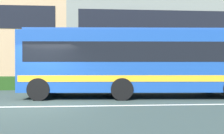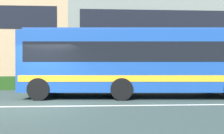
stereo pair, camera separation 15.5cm
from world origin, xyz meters
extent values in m
plane|color=#33433E|center=(0.00, 0.00, 0.00)|extent=(160.00, 160.00, 0.00)
cube|color=silver|center=(0.00, 0.00, 0.00)|extent=(60.00, 0.16, 0.01)
cube|color=#234817|center=(-3.66, 6.15, 0.41)|extent=(14.12, 1.10, 0.82)
cube|color=gray|center=(12.51, 16.13, 4.70)|extent=(25.37, 11.42, 9.41)
cube|color=black|center=(12.51, 10.40, 5.46)|extent=(23.34, 0.04, 1.88)
cube|color=#1B4796|center=(4.26, 2.41, 1.75)|extent=(10.80, 3.15, 2.79)
cube|color=black|center=(4.26, 2.41, 2.17)|extent=(10.16, 3.13, 0.89)
cube|color=gold|center=(4.26, 2.41, 0.98)|extent=(10.59, 3.16, 0.28)
cube|color=#214B92|center=(4.26, 2.41, 3.20)|extent=(10.35, 2.71, 0.12)
cylinder|color=black|center=(8.65, 3.36, 0.50)|extent=(1.01, 0.33, 1.00)
cylinder|color=black|center=(3.67, 3.63, 0.50)|extent=(1.01, 0.33, 1.00)
cylinder|color=black|center=(3.54, 1.26, 0.50)|extent=(1.01, 0.33, 1.00)
cylinder|color=black|center=(-0.01, 3.83, 0.50)|extent=(1.01, 0.33, 1.00)
cylinder|color=black|center=(-0.14, 1.46, 0.50)|extent=(1.01, 0.33, 1.00)
camera|label=1|loc=(2.44, -8.36, 1.56)|focal=34.91mm
camera|label=2|loc=(2.59, -8.37, 1.56)|focal=34.91mm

